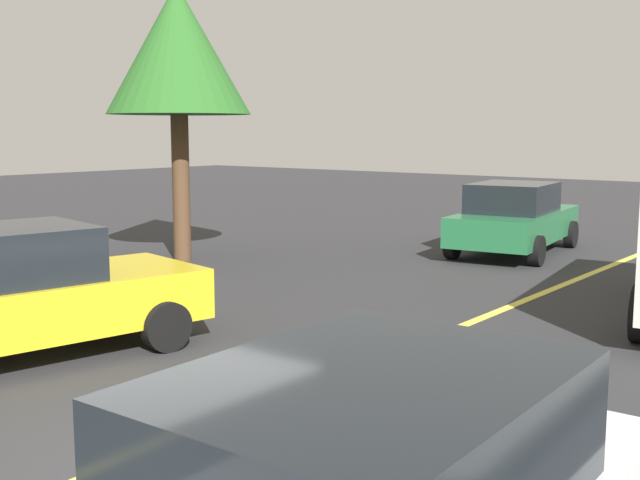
# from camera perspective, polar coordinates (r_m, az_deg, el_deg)

# --- Properties ---
(ground_plane) EXTENTS (80.00, 80.00, 0.00)m
(ground_plane) POSITION_cam_1_polar(r_m,az_deg,el_deg) (6.99, -14.64, -15.69)
(ground_plane) COLOR #2D2D30
(lane_marking_centre) EXTENTS (28.00, 0.16, 0.01)m
(lane_marking_centre) POSITION_cam_1_polar(r_m,az_deg,el_deg) (8.98, 1.06, -9.99)
(lane_marking_centre) COLOR #E0D14C
(car_yellow_approaching) EXTENTS (4.81, 2.71, 1.63)m
(car_yellow_approaching) POSITION_cam_1_polar(r_m,az_deg,el_deg) (10.20, -21.67, -3.65)
(car_yellow_approaching) COLOR gold
(car_yellow_approaching) RESTS_ON ground_plane
(car_green_far_lane) EXTENTS (4.59, 2.53, 1.61)m
(car_green_far_lane) POSITION_cam_1_polar(r_m,az_deg,el_deg) (18.22, 13.95, 1.57)
(car_green_far_lane) COLOR #236B3D
(car_green_far_lane) RESTS_ON ground_plane
(tree_left_verge) EXTENTS (3.00, 3.00, 5.77)m
(tree_left_verge) POSITION_cam_1_polar(r_m,az_deg,el_deg) (16.96, -10.32, 13.33)
(tree_left_verge) COLOR #513823
(tree_left_verge) RESTS_ON ground_plane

